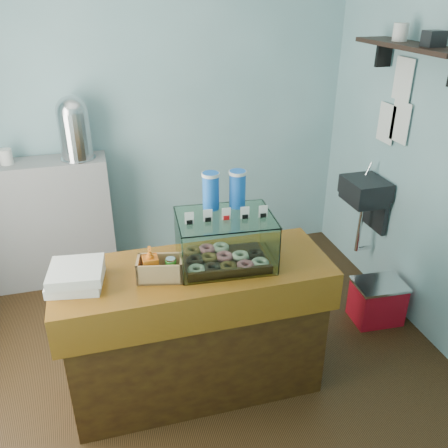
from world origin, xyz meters
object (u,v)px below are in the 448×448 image
object	(u,v)px
counter	(196,329)
red_cooler	(377,301)
display_case	(224,235)
coffee_urn	(74,126)

from	to	relation	value
counter	red_cooler	bearing A→B (deg)	11.19
display_case	red_cooler	bearing A→B (deg)	15.55
red_cooler	coffee_urn	bearing A→B (deg)	152.35
counter	display_case	world-z (taller)	display_case
display_case	red_cooler	world-z (taller)	display_case
counter	coffee_urn	distance (m)	1.90
coffee_urn	red_cooler	distance (m)	2.73
counter	red_cooler	size ratio (longest dim) A/B	4.05
display_case	coffee_urn	distance (m)	1.74
counter	coffee_urn	size ratio (longest dim) A/B	3.16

